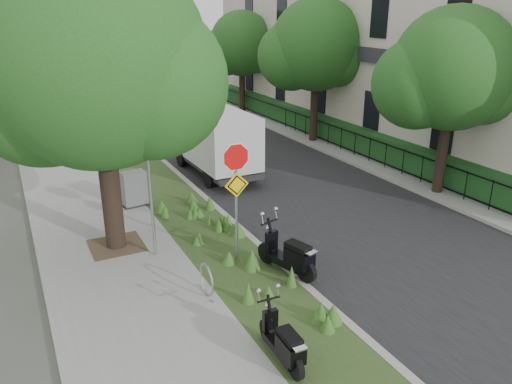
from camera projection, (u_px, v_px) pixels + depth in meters
ground at (296, 262)px, 12.97m from camera, size 120.00×120.00×0.00m
sidewalk_near at (70, 174)px, 19.50m from camera, size 3.50×60.00×0.12m
verge at (140, 165)px, 20.67m from camera, size 2.00×60.00×0.12m
kerb_near at (163, 161)px, 21.09m from camera, size 0.20×60.00×0.13m
road at (238, 152)px, 22.59m from camera, size 7.00×60.00×0.01m
kerb_far at (304, 142)px, 24.05m from camera, size 0.20×60.00×0.13m
footpath_far at (333, 138)px, 24.77m from camera, size 3.20×60.00×0.12m
street_tree_main at (94, 70)px, 11.95m from camera, size 6.21×5.54×7.66m
bare_post at (150, 183)px, 12.37m from camera, size 0.08×0.08×4.00m
bike_hoop at (207, 280)px, 11.15m from camera, size 0.06×0.78×0.77m
sign_assembly at (236, 179)px, 12.05m from camera, size 0.94×0.08×3.22m
fence_far at (317, 128)px, 24.13m from camera, size 0.04×24.00×1.00m
hedge_far at (329, 127)px, 24.43m from camera, size 1.00×24.00×1.10m
terrace_houses at (392, 51)px, 24.72m from camera, size 7.40×26.40×8.20m
far_tree_a at (450, 75)px, 16.16m from camera, size 4.60×4.10×6.22m
far_tree_b at (315, 49)px, 22.76m from camera, size 4.83×4.31×6.56m
far_tree_c at (241, 47)px, 29.59m from camera, size 4.37×3.89×5.93m
scooter_near at (285, 347)px, 8.95m from camera, size 0.35×1.60×0.76m
scooter_far at (292, 259)px, 11.94m from camera, size 0.73×1.83×0.89m
box_truck at (216, 140)px, 19.17m from camera, size 1.99×4.80×2.16m
utility_cabinet at (134, 189)px, 16.17m from camera, size 0.91×0.66×1.13m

